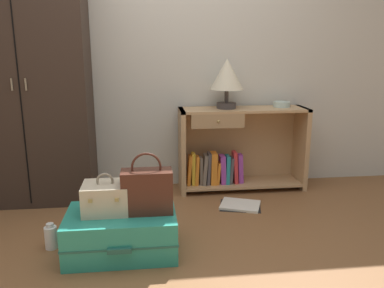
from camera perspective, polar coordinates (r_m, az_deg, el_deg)
ground_plane at (r=2.45m, az=-3.18°, el=-17.23°), size 9.00×9.00×0.00m
back_wall at (r=3.60m, az=-5.05°, el=14.36°), size 6.40×0.10×2.60m
wardrobe at (r=3.44m, az=-22.73°, el=8.32°), size 0.96×0.47×1.99m
bookshelf at (r=3.58m, az=6.32°, el=-0.96°), size 1.14×0.34×0.74m
table_lamp at (r=3.44m, az=5.09°, el=9.79°), size 0.29×0.29×0.43m
bowl at (r=3.63m, az=12.88°, el=5.64°), size 0.15×0.15×0.05m
suitcase_large at (r=2.57m, az=-10.17°, el=-12.50°), size 0.69×0.47×0.27m
train_case at (r=2.51m, az=-12.40°, el=-7.61°), size 0.28×0.24×0.25m
handbag at (r=2.44m, az=-6.56°, el=-6.74°), size 0.31×0.15×0.38m
bottle at (r=2.75m, az=-19.79°, el=-12.57°), size 0.08×0.08×0.17m
open_book_on_floor at (r=3.27m, az=7.02°, el=-8.81°), size 0.38×0.34×0.02m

